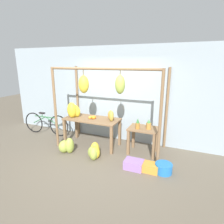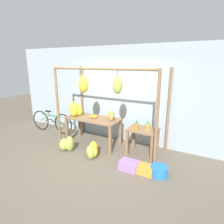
# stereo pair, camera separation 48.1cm
# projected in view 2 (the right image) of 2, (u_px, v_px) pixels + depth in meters

# --- Properties ---
(ground_plane) EXTENTS (20.00, 20.00, 0.00)m
(ground_plane) POSITION_uv_depth(u_px,v_px,m) (93.00, 160.00, 4.60)
(ground_plane) COLOR #665B4C
(shop_wall_back) EXTENTS (8.00, 0.08, 2.80)m
(shop_wall_back) POSITION_uv_depth(u_px,v_px,m) (121.00, 95.00, 5.54)
(shop_wall_back) COLOR #99A8B2
(shop_wall_back) RESTS_ON ground_plane
(stall_awning) EXTENTS (2.90, 1.25, 2.21)m
(stall_awning) POSITION_uv_depth(u_px,v_px,m) (104.00, 94.00, 4.71)
(stall_awning) COLOR brown
(stall_awning) RESTS_ON ground_plane
(display_table_main) EXTENTS (1.56, 0.70, 0.80)m
(display_table_main) POSITION_uv_depth(u_px,v_px,m) (93.00, 122.00, 5.35)
(display_table_main) COLOR brown
(display_table_main) RESTS_ON ground_plane
(display_table_side) EXTENTS (0.75, 0.56, 0.70)m
(display_table_side) POSITION_uv_depth(u_px,v_px,m) (143.00, 135.00, 4.77)
(display_table_side) COLOR brown
(display_table_side) RESTS_ON ground_plane
(banana_pile_on_table) EXTENTS (0.42, 0.44, 0.44)m
(banana_pile_on_table) POSITION_uv_depth(u_px,v_px,m) (76.00, 110.00, 5.47)
(banana_pile_on_table) COLOR yellow
(banana_pile_on_table) RESTS_ON display_table_main
(orange_pile) EXTENTS (0.20, 0.17, 0.09)m
(orange_pile) POSITION_uv_depth(u_px,v_px,m) (94.00, 117.00, 5.27)
(orange_pile) COLOR orange
(orange_pile) RESTS_ON display_table_main
(pineapple_cluster) EXTENTS (0.38, 0.20, 0.27)m
(pineapple_cluster) POSITION_uv_depth(u_px,v_px,m) (143.00, 126.00, 4.62)
(pineapple_cluster) COLOR #A3702D
(pineapple_cluster) RESTS_ON display_table_side
(banana_pile_ground_left) EXTENTS (0.44, 0.32, 0.42)m
(banana_pile_ground_left) POSITION_uv_depth(u_px,v_px,m) (67.00, 144.00, 5.06)
(banana_pile_ground_left) COLOR #9EB247
(banana_pile_ground_left) RESTS_ON ground_plane
(banana_pile_ground_right) EXTENTS (0.39, 0.47, 0.38)m
(banana_pile_ground_right) POSITION_uv_depth(u_px,v_px,m) (92.00, 151.00, 4.71)
(banana_pile_ground_right) COLOR yellow
(banana_pile_ground_right) RESTS_ON ground_plane
(fruit_crate_white) EXTENTS (0.42, 0.31, 0.20)m
(fruit_crate_white) POSITION_uv_depth(u_px,v_px,m) (129.00, 165.00, 4.18)
(fruit_crate_white) COLOR #9970B7
(fruit_crate_white) RESTS_ON ground_plane
(blue_bucket) EXTENTS (0.37, 0.37, 0.21)m
(blue_bucket) POSITION_uv_depth(u_px,v_px,m) (159.00, 171.00, 3.96)
(blue_bucket) COLOR blue
(blue_bucket) RESTS_ON ground_plane
(parked_bicycle) EXTENTS (1.69, 0.13, 0.74)m
(parked_bicycle) POSITION_uv_depth(u_px,v_px,m) (52.00, 122.00, 6.38)
(parked_bicycle) COLOR black
(parked_bicycle) RESTS_ON ground_plane
(papaya_pile) EXTENTS (0.26, 0.31, 0.29)m
(papaya_pile) POSITION_uv_depth(u_px,v_px,m) (111.00, 115.00, 5.07)
(papaya_pile) COLOR gold
(papaya_pile) RESTS_ON display_table_main
(fruit_crate_purple) EXTENTS (0.38, 0.28, 0.18)m
(fruit_crate_purple) POSITION_uv_depth(u_px,v_px,m) (145.00, 169.00, 4.04)
(fruit_crate_purple) COLOR orange
(fruit_crate_purple) RESTS_ON ground_plane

